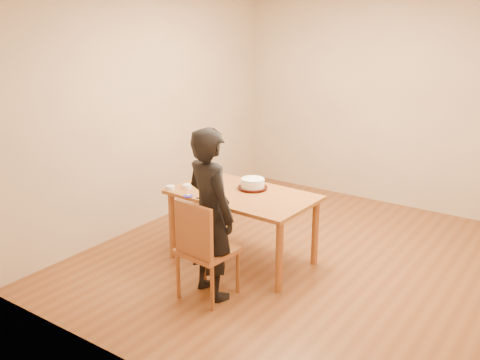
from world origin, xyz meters
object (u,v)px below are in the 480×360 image
Objects in this scene: dining_table at (243,195)px; cake at (253,183)px; cake_plate at (253,188)px; person at (210,214)px; dining_chair at (208,250)px.

dining_table is 0.19m from cake.
person reaches higher than cake_plate.
cake_plate is 0.20× the size of person.
cake reaches higher than dining_table.
dining_chair is at bearing 108.04° from person.
person is (0.15, -0.73, 0.06)m from dining_table.
dining_chair is at bearing -81.41° from cake_plate.
dining_chair is at bearing -76.93° from dining_table.
dining_table is at bearing -60.35° from person.
cake is (-0.14, 0.94, 0.36)m from dining_chair.
person is at bearing -80.99° from cake.
person reaches higher than dining_chair.
cake reaches higher than cake_plate.
cake is at bearing 89.62° from dining_table.
dining_table reaches higher than dining_chair.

